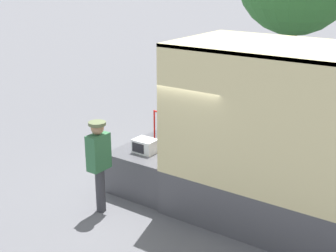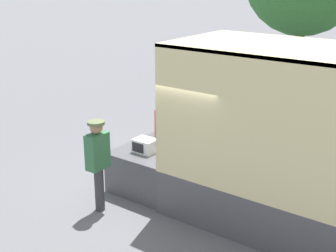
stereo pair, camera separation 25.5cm
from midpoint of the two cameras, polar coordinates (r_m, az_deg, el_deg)
ground_plane at (r=9.86m, az=3.33°, el=-7.96°), size 160.00×160.00×0.00m
tailgate_deck at (r=10.04m, az=0.04°, el=-4.70°), size 1.40×2.10×0.86m
microwave at (r=9.48m, az=-2.04°, el=-2.42°), size 0.45×0.36×0.28m
portable_generator at (r=10.16m, az=1.44°, el=-0.32°), size 0.70×0.45×0.65m
worker_person at (r=8.76m, az=-7.74°, el=-3.68°), size 0.32×0.44×1.79m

